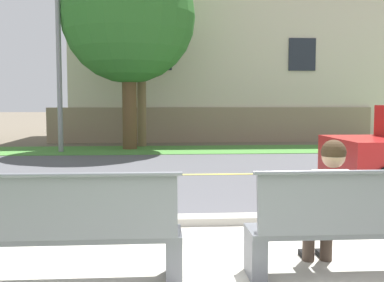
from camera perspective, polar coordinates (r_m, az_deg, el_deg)
ground_plane at (r=11.67m, az=-1.53°, el=-3.07°), size 140.00×140.00×0.00m
sidewalk_pavement at (r=4.28m, az=2.93°, el=-16.86°), size 44.00×3.60×0.01m
curb_edge at (r=6.12m, az=0.72°, el=-9.73°), size 44.00×0.30×0.11m
street_asphalt at (r=10.19m, az=-1.18°, el=-4.19°), size 52.00×8.00×0.01m
road_centre_line at (r=10.19m, az=-1.18°, el=-4.16°), size 48.00×0.14×0.01m
far_verge_grass at (r=15.58m, az=-2.14°, el=-1.09°), size 48.00×2.80×0.02m
bench_left at (r=4.20m, az=-15.88°, el=-10.85°), size 2.08×0.48×1.01m
bench_right at (r=4.50m, az=20.44°, el=-9.93°), size 2.08×0.48×1.01m
seated_person_white at (r=4.51m, az=16.48°, el=-7.07°), size 0.52×0.68×1.25m
streetlamp at (r=15.82m, az=-16.01°, el=13.54°), size 0.24×2.10×7.10m
shade_tree_left at (r=16.12m, az=-7.33°, el=16.21°), size 4.48×4.48×7.39m
garden_wall at (r=18.64m, az=2.45°, el=2.00°), size 13.00×0.36×1.40m
house_across_street at (r=21.98m, az=3.50°, el=9.84°), size 13.91×6.91×7.01m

